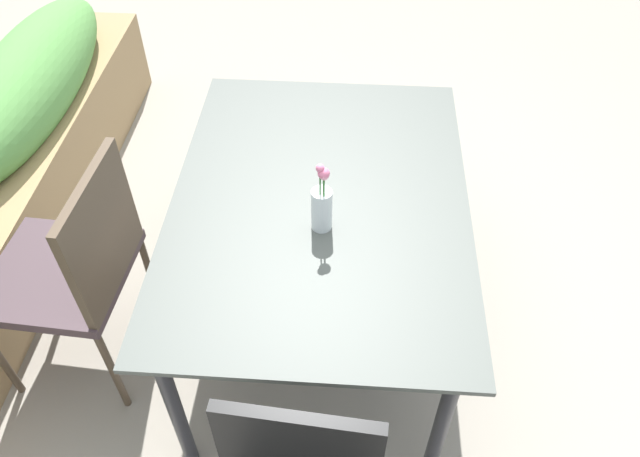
# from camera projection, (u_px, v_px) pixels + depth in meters

# --- Properties ---
(ground_plane) EXTENTS (12.00, 12.00, 0.00)m
(ground_plane) POSITION_uv_depth(u_px,v_px,m) (315.00, 341.00, 2.56)
(ground_plane) COLOR gray
(dining_table) EXTENTS (1.41, 1.01, 0.73)m
(dining_table) POSITION_uv_depth(u_px,v_px,m) (320.00, 210.00, 2.14)
(dining_table) COLOR #4C514C
(dining_table) RESTS_ON ground
(chair_far_side) EXTENTS (0.50, 0.50, 0.95)m
(chair_far_side) POSITION_uv_depth(u_px,v_px,m) (76.00, 265.00, 2.13)
(chair_far_side) COLOR #443439
(chair_far_side) RESTS_ON ground
(flower_vase) EXTENTS (0.07, 0.07, 0.27)m
(flower_vase) POSITION_uv_depth(u_px,v_px,m) (322.00, 205.00, 1.93)
(flower_vase) COLOR silver
(flower_vase) RESTS_ON dining_table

